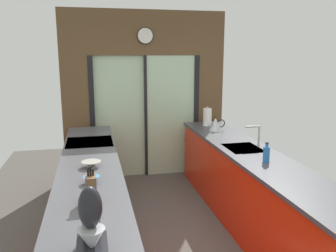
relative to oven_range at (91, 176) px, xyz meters
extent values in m
cube|color=#4C4742|center=(0.91, -0.65, -0.47)|extent=(5.04, 7.60, 0.02)
cube|color=brown|center=(0.91, 1.15, 1.89)|extent=(2.64, 0.08, 0.70)
cube|color=#B2D1AD|center=(0.49, 1.17, 0.54)|extent=(0.80, 0.02, 2.00)
cube|color=#B2D1AD|center=(1.33, 1.13, 0.54)|extent=(0.80, 0.02, 2.00)
cube|color=black|center=(0.05, 1.15, 0.54)|extent=(0.08, 0.10, 2.00)
cube|color=black|center=(1.77, 1.15, 0.54)|extent=(0.08, 0.10, 2.00)
cube|color=black|center=(0.91, 1.15, 0.54)|extent=(0.04, 0.10, 2.00)
cube|color=brown|center=(-0.20, 1.15, 0.54)|extent=(0.42, 0.08, 2.00)
cube|color=brown|center=(2.02, 1.15, 0.54)|extent=(0.42, 0.08, 2.00)
cylinder|color=white|center=(0.91, 1.09, 1.84)|extent=(0.23, 0.03, 0.23)
torus|color=black|center=(0.91, 1.09, 1.84)|extent=(0.25, 0.02, 0.25)
cube|color=red|center=(0.00, -1.57, -0.02)|extent=(0.58, 2.55, 0.88)
cube|color=red|center=(0.00, 0.63, -0.02)|extent=(0.58, 0.65, 0.88)
cube|color=#4C4C51|center=(0.00, -0.95, 0.44)|extent=(0.62, 3.80, 0.04)
cube|color=red|center=(1.82, -0.95, -0.02)|extent=(0.58, 3.80, 0.88)
cube|color=#3D3D42|center=(1.82, -0.95, 0.44)|extent=(0.62, 3.80, 0.04)
cube|color=#B7BABC|center=(1.80, -0.70, 0.44)|extent=(0.40, 0.48, 0.05)
cylinder|color=#B7BABC|center=(2.00, -0.70, 0.60)|extent=(0.02, 0.02, 0.27)
cylinder|color=#B7BABC|center=(1.91, -0.70, 0.72)|extent=(0.18, 0.02, 0.02)
cube|color=#B7BABC|center=(0.00, 0.00, -0.02)|extent=(0.58, 0.60, 0.88)
cube|color=black|center=(0.29, 0.00, 0.02)|extent=(0.01, 0.48, 0.28)
cube|color=black|center=(0.00, 0.00, 0.45)|extent=(0.58, 0.60, 0.03)
cylinder|color=#B7BABC|center=(0.30, -0.18, 0.34)|extent=(0.02, 0.04, 0.04)
cylinder|color=#B7BABC|center=(0.30, 0.00, 0.34)|extent=(0.02, 0.04, 0.04)
cylinder|color=#B7BABC|center=(0.30, 0.18, 0.34)|extent=(0.02, 0.04, 0.04)
cylinder|color=teal|center=(0.02, -1.48, 0.47)|extent=(0.07, 0.07, 0.01)
cone|color=teal|center=(0.02, -1.48, 0.50)|extent=(0.15, 0.15, 0.06)
cylinder|color=gray|center=(0.02, -1.04, 0.47)|extent=(0.09, 0.09, 0.01)
cone|color=gray|center=(0.02, -1.04, 0.50)|extent=(0.19, 0.19, 0.05)
cube|color=brown|center=(0.02, -1.88, 0.57)|extent=(0.08, 0.14, 0.21)
cylinder|color=black|center=(0.00, -1.88, 0.70)|extent=(0.02, 0.02, 0.07)
cylinder|color=black|center=(0.02, -1.88, 0.71)|extent=(0.02, 0.02, 0.08)
cylinder|color=black|center=(0.04, -1.88, 0.70)|extent=(0.02, 0.02, 0.06)
cube|color=black|center=(0.02, -2.61, 0.50)|extent=(0.17, 0.26, 0.08)
cube|color=black|center=(0.02, -2.51, 0.64)|extent=(0.10, 0.08, 0.20)
ellipsoid|color=black|center=(0.02, -2.62, 0.76)|extent=(0.13, 0.12, 0.24)
cone|color=#B7BABC|center=(0.02, -2.64, 0.58)|extent=(0.15, 0.15, 0.13)
cone|color=#B7BABC|center=(1.80, 0.26, 0.56)|extent=(0.18, 0.18, 0.19)
sphere|color=black|center=(1.80, 0.26, 0.67)|extent=(0.03, 0.03, 0.03)
cylinder|color=#B7BABC|center=(1.72, 0.26, 0.57)|extent=(0.08, 0.02, 0.07)
torus|color=black|center=(1.89, 0.26, 0.57)|extent=(0.12, 0.01, 0.12)
cylinder|color=#286BB7|center=(1.80, -1.26, 0.55)|extent=(0.07, 0.07, 0.16)
cylinder|color=#286BB7|center=(1.80, -1.26, 0.65)|extent=(0.03, 0.03, 0.04)
cylinder|color=black|center=(1.80, -1.26, 0.67)|extent=(0.04, 0.04, 0.01)
cylinder|color=#B7BABC|center=(1.80, 0.62, 0.47)|extent=(0.15, 0.15, 0.01)
cylinder|color=white|center=(1.80, 0.62, 0.61)|extent=(0.13, 0.13, 0.26)
sphere|color=#B7BABC|center=(1.80, 0.62, 0.75)|extent=(0.03, 0.03, 0.03)
camera|label=1|loc=(0.05, -4.38, 1.57)|focal=36.70mm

